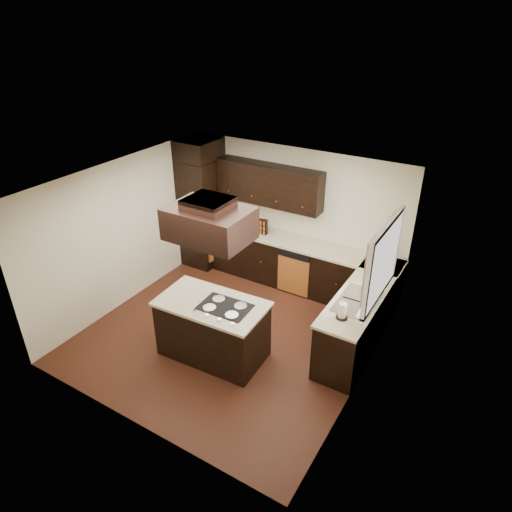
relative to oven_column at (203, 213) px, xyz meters
name	(u,v)px	position (x,y,z in m)	size (l,w,h in m)	color
floor	(231,334)	(1.78, -1.71, -1.07)	(4.20, 4.20, 0.02)	brown
ceiling	(226,183)	(1.78, -1.71, 1.45)	(4.20, 4.20, 0.02)	silver
wall_back	(294,215)	(1.78, 0.40, 0.19)	(4.20, 0.02, 2.50)	#EFEBCC
wall_front	(123,346)	(1.78, -3.81, 0.19)	(4.20, 0.02, 2.50)	#EFEBCC
wall_left	(124,233)	(-0.33, -1.71, 0.19)	(0.02, 4.20, 2.50)	#EFEBCC
wall_right	(369,308)	(3.88, -1.71, 0.19)	(0.02, 4.20, 2.50)	#EFEBCC
oven_column	(203,213)	(0.00, 0.00, 0.00)	(0.65, 0.75, 2.12)	black
wall_oven_face	(217,213)	(0.35, 0.00, 0.06)	(0.05, 0.62, 0.78)	#BC6C2B
base_cabinets_back	(286,262)	(1.81, 0.09, -0.62)	(2.93, 0.60, 0.88)	black
base_cabinets_right	(362,316)	(3.58, -0.80, -0.62)	(0.60, 2.40, 0.88)	black
countertop_back	(287,240)	(1.81, 0.08, -0.16)	(2.93, 0.63, 0.04)	beige
countertop_right	(364,291)	(3.56, -0.80, -0.16)	(0.63, 2.40, 0.04)	beige
upper_cabinets	(269,185)	(1.34, 0.23, 0.75)	(2.00, 0.34, 0.72)	black
dishwasher_front	(293,275)	(2.10, -0.20, -0.66)	(0.60, 0.05, 0.72)	#BC6C2B
window_frame	(383,261)	(3.85, -1.16, 0.59)	(0.06, 1.32, 1.12)	white
window_pane	(385,262)	(3.87, -1.16, 0.59)	(0.00, 1.20, 1.00)	white
curtain_left	(369,271)	(3.79, -1.57, 0.64)	(0.02, 0.34, 0.90)	beige
curtain_right	(389,244)	(3.79, -0.74, 0.64)	(0.02, 0.34, 0.90)	beige
sink_rim	(357,301)	(3.58, -1.16, -0.14)	(0.52, 0.84, 0.01)	silver
island	(213,330)	(1.82, -2.24, -0.62)	(1.49, 0.81, 0.88)	black
island_top	(211,304)	(1.82, -2.24, -0.16)	(1.55, 0.87, 0.04)	beige
cooktop	(225,307)	(2.05, -2.23, -0.13)	(0.71, 0.47, 0.01)	black
range_hood	(209,224)	(1.88, -2.25, 1.10)	(1.05, 0.72, 0.42)	black
hood_duct	(208,203)	(1.88, -2.25, 1.38)	(0.55, 0.50, 0.13)	black
blender_base	(232,225)	(0.69, 0.00, -0.09)	(0.15, 0.15, 0.10)	silver
blender_pitcher	(232,216)	(0.69, 0.00, 0.09)	(0.13, 0.13, 0.26)	silver
spice_rack	(259,226)	(1.25, 0.04, 0.00)	(0.34, 0.08, 0.28)	black
mixing_bowl	(222,221)	(0.40, 0.07, -0.10)	(0.29, 0.29, 0.07)	white
soap_bottle	(368,275)	(3.51, -0.53, -0.05)	(0.08, 0.09, 0.19)	white
paper_towel	(342,311)	(3.53, -1.63, -0.02)	(0.11, 0.11, 0.23)	white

